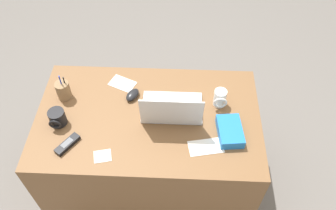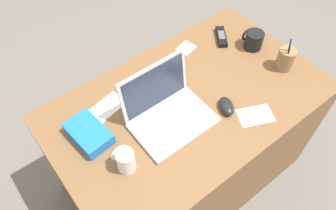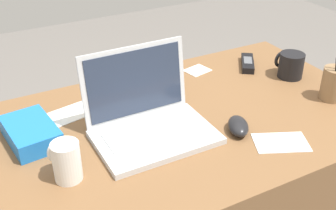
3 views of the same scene
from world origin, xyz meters
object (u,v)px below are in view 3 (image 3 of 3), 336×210
Objects in this scene: coffee_mug_white at (66,160)px; pen_holder at (334,84)px; coffee_mug_tall at (290,65)px; cordless_phone at (248,63)px; computer_mouse at (238,126)px; snack_bag at (31,133)px; laptop at (149,119)px.

pen_holder is at bearing -1.33° from coffee_mug_white.
coffee_mug_tall is 0.17m from cordless_phone.
coffee_mug_white is (-0.50, 0.03, 0.03)m from computer_mouse.
coffee_mug_tall is at bearing -60.55° from cordless_phone.
snack_bag is at bearing 177.91° from coffee_mug_tall.
pen_holder is (0.39, 0.01, 0.04)m from computer_mouse.
snack_bag is at bearing -172.67° from cordless_phone.
snack_bag is (-0.84, -0.11, 0.01)m from cordless_phone.
coffee_mug_tall is 0.52× the size of snack_bag.
coffee_mug_tall is (0.38, 0.21, 0.03)m from computer_mouse.
laptop reaches higher than coffee_mug_tall.
laptop is 3.18× the size of coffee_mug_white.
pen_holder is 0.96m from snack_bag.
laptop reaches higher than cordless_phone.
laptop is 2.36× the size of cordless_phone.
snack_bag is (-0.31, 0.12, -0.02)m from laptop.
pen_holder is at bearing -74.73° from cordless_phone.
laptop is at bearing -156.78° from cordless_phone.
coffee_mug_white is at bearing -77.71° from snack_bag.
cordless_phone is at bearing 76.01° from computer_mouse.
cordless_phone is 0.74× the size of snack_bag.
coffee_mug_white is 1.05× the size of coffee_mug_tall.
pen_holder is (0.09, -0.33, 0.04)m from cordless_phone.
pen_holder reaches higher than coffee_mug_tall.
coffee_mug_white is (-0.27, -0.08, 0.01)m from laptop.
coffee_mug_tall is 0.57× the size of pen_holder.
cordless_phone is (0.80, 0.31, -0.04)m from coffee_mug_white.
cordless_phone is at bearing 7.33° from snack_bag.
cordless_phone is 0.81× the size of pen_holder.
coffee_mug_white reaches higher than coffee_mug_tall.
coffee_mug_white is at bearing 178.67° from pen_holder.
pen_holder is (0.01, -0.19, 0.01)m from coffee_mug_tall.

